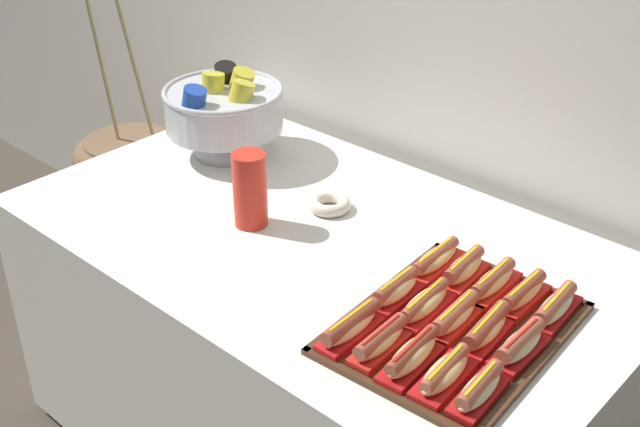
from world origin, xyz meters
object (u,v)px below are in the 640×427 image
at_px(hot_dog_3, 444,374).
at_px(hot_dog_10, 435,260).
at_px(buffet_table, 321,350).
at_px(serving_tray, 453,329).
at_px(hot_dog_0, 351,327).
at_px(hot_dog_5, 396,291).
at_px(hot_dog_1, 380,342).
at_px(hot_dog_14, 555,308).
at_px(punch_bowl, 224,108).
at_px(hot_dog_6, 424,305).
at_px(hot_dog_7, 455,317).
at_px(donut, 329,204).
at_px(floor_vase, 138,219).
at_px(hot_dog_4, 479,390).
at_px(cup_stack, 250,190).
at_px(hot_dog_13, 523,295).
at_px(hot_dog_9, 520,346).
at_px(hot_dog_8, 486,330).
at_px(hot_dog_12, 492,283).
at_px(hot_dog_2, 412,357).
at_px(hot_dog_11, 463,270).

height_order(hot_dog_3, hot_dog_10, same).
bearing_deg(buffet_table, serving_tray, -11.76).
relative_size(hot_dog_0, hot_dog_3, 1.01).
bearing_deg(hot_dog_5, hot_dog_1, -61.99).
relative_size(hot_dog_3, hot_dog_14, 0.98).
height_order(hot_dog_10, punch_bowl, punch_bowl).
xyz_separation_m(hot_dog_6, hot_dog_7, (0.07, 0.00, 0.00)).
bearing_deg(donut, floor_vase, 175.16).
relative_size(serving_tray, hot_dog_6, 3.01).
xyz_separation_m(serving_tray, hot_dog_4, (0.16, -0.16, 0.03)).
relative_size(serving_tray, cup_stack, 2.74).
height_order(hot_dog_4, hot_dog_14, hot_dog_14).
distance_m(hot_dog_1, hot_dog_13, 0.36).
xyz_separation_m(serving_tray, hot_dog_9, (0.15, 0.01, 0.03)).
xyz_separation_m(serving_tray, hot_dog_0, (-0.14, -0.17, 0.03)).
relative_size(hot_dog_8, hot_dog_12, 0.92).
distance_m(hot_dog_3, hot_dog_13, 0.33).
bearing_deg(hot_dog_1, hot_dog_7, 69.12).
xyz_separation_m(serving_tray, hot_dog_1, (-0.06, -0.17, 0.03)).
bearing_deg(donut, hot_dog_13, -4.02).
bearing_deg(buffet_table, cup_stack, -155.97).
bearing_deg(hot_dog_2, hot_dog_3, 3.56).
distance_m(hot_dog_0, hot_dog_11, 0.34).
bearing_deg(hot_dog_8, donut, 161.41).
xyz_separation_m(hot_dog_5, hot_dog_7, (0.15, 0.01, -0.00)).
bearing_deg(cup_stack, hot_dog_6, -2.54).
bearing_deg(hot_dog_8, hot_dog_5, -176.44).
bearing_deg(serving_tray, hot_dog_7, -90.00).
relative_size(hot_dog_0, hot_dog_4, 1.09).
xyz_separation_m(hot_dog_6, hot_dog_11, (-0.01, 0.16, 0.00)).
height_order(hot_dog_10, hot_dog_13, hot_dog_13).
distance_m(buffet_table, hot_dog_10, 0.51).
bearing_deg(hot_dog_4, hot_dog_3, -176.44).
bearing_deg(hot_dog_11, hot_dog_7, -61.99).
xyz_separation_m(punch_bowl, donut, (0.46, -0.05, -0.13)).
bearing_deg(hot_dog_8, hot_dog_14, 69.12).
xyz_separation_m(hot_dog_8, hot_dog_11, (-0.16, 0.16, 0.00)).
xyz_separation_m(buffet_table, hot_dog_14, (0.61, 0.08, 0.41)).
relative_size(hot_dog_4, hot_dog_5, 1.01).
relative_size(hot_dog_3, hot_dog_9, 1.09).
xyz_separation_m(buffet_table, hot_dog_13, (0.53, 0.07, 0.41)).
height_order(hot_dog_6, donut, hot_dog_6).
relative_size(serving_tray, hot_dog_3, 3.18).
xyz_separation_m(floor_vase, hot_dog_12, (1.57, -0.14, 0.51)).
distance_m(hot_dog_4, hot_dog_11, 0.40).
bearing_deg(hot_dog_8, punch_bowl, 166.67).
height_order(floor_vase, hot_dog_14, floor_vase).
bearing_deg(hot_dog_9, donut, 163.66).
xyz_separation_m(hot_dog_10, donut, (-0.38, 0.06, -0.02)).
bearing_deg(hot_dog_8, hot_dog_11, 135.84).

